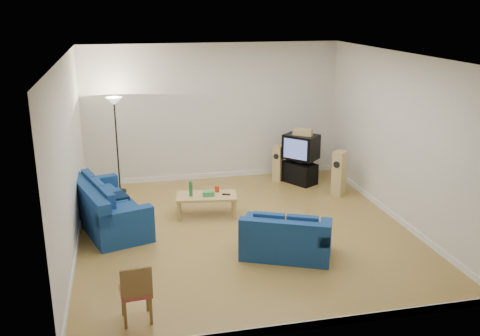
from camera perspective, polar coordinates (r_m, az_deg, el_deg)
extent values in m
cube|color=brown|center=(10.01, 0.50, -6.69)|extent=(6.00, 6.50, 0.01)
cube|color=white|center=(9.20, 0.56, 11.87)|extent=(6.00, 6.50, 0.01)
cube|color=silver|center=(12.58, -2.85, 5.93)|extent=(6.00, 0.01, 3.20)
cube|color=silver|center=(6.52, 7.05, -5.06)|extent=(6.00, 0.01, 3.20)
cube|color=silver|center=(9.29, -17.80, 1.04)|extent=(0.01, 6.50, 3.20)
cube|color=silver|center=(10.55, 16.62, 3.02)|extent=(0.01, 6.50, 3.20)
cube|color=white|center=(12.96, -2.74, -0.77)|extent=(6.00, 0.02, 0.12)
cube|color=white|center=(7.25, 6.57, -16.38)|extent=(6.00, 0.02, 0.12)
cube|color=white|center=(9.81, -16.92, -7.63)|extent=(0.02, 6.50, 0.12)
cube|color=white|center=(11.01, 15.90, -4.77)|extent=(0.02, 6.50, 0.12)
cube|color=navy|center=(10.43, -13.77, -4.93)|extent=(1.60, 2.43, 0.43)
cube|color=navy|center=(10.19, -15.94, -3.02)|extent=(0.89, 2.21, 0.44)
cube|color=navy|center=(11.23, -15.39, -1.61)|extent=(0.99, 0.51, 0.25)
cube|color=navy|center=(9.40, -12.11, -5.08)|extent=(0.99, 0.51, 0.25)
cube|color=black|center=(10.36, -13.08, -3.16)|extent=(0.51, 0.51, 0.12)
cube|color=navy|center=(9.06, 4.94, -8.17)|extent=(1.67, 1.35, 0.36)
cube|color=navy|center=(8.63, 4.74, -6.85)|extent=(1.41, 0.78, 0.37)
cube|color=navy|center=(9.03, 0.94, -6.22)|extent=(0.51, 0.82, 0.21)
cube|color=navy|center=(8.90, 9.09, -6.80)|extent=(0.51, 0.82, 0.21)
cube|color=black|center=(9.07, 5.08, -6.30)|extent=(0.46, 0.46, 0.10)
cube|color=tan|center=(10.58, -3.60, -3.01)|extent=(1.25, 0.75, 0.05)
cube|color=tan|center=(10.44, -6.54, -4.66)|extent=(0.07, 0.07, 0.38)
cube|color=tan|center=(10.89, -6.47, -3.70)|extent=(0.07, 0.07, 0.38)
cube|color=tan|center=(10.45, -0.57, -4.51)|extent=(0.07, 0.07, 0.38)
cube|color=tan|center=(10.91, -0.76, -3.55)|extent=(0.07, 0.07, 0.38)
cylinder|color=#197233|center=(10.49, -5.27, -2.24)|extent=(0.07, 0.07, 0.30)
cube|color=green|center=(10.50, -3.40, -2.76)|extent=(0.22, 0.13, 0.09)
cylinder|color=red|center=(10.71, -2.47, -2.24)|extent=(0.10, 0.10, 0.13)
cube|color=black|center=(10.56, -1.49, -2.83)|extent=(0.16, 0.10, 0.02)
cube|color=black|center=(12.61, 6.33, -0.50)|extent=(0.79, 0.91, 0.49)
cube|color=black|center=(12.60, 6.55, 0.87)|extent=(0.50, 0.54, 0.10)
cube|color=black|center=(12.45, 6.54, 2.28)|extent=(0.90, 0.91, 0.57)
cube|color=#46549B|center=(12.21, 5.92, 2.01)|extent=(0.42, 0.44, 0.46)
cube|color=tan|center=(12.31, 6.72, 3.83)|extent=(0.45, 0.40, 0.15)
cube|color=tan|center=(12.67, 4.06, 0.51)|extent=(0.31, 0.32, 0.85)
cylinder|color=black|center=(12.49, 3.87, 1.24)|extent=(0.11, 0.09, 0.13)
cube|color=tan|center=(11.85, 10.52, -0.57)|extent=(0.37, 0.37, 1.00)
cylinder|color=black|center=(11.65, 10.27, 0.35)|extent=(0.11, 0.12, 0.15)
cylinder|color=black|center=(12.30, -12.65, -2.40)|extent=(0.27, 0.27, 0.03)
cylinder|color=black|center=(12.00, -12.96, 2.15)|extent=(0.03, 0.03, 2.00)
cone|color=white|center=(11.79, -13.30, 6.97)|extent=(0.37, 0.37, 0.16)
cube|color=brown|center=(7.31, -12.15, -15.05)|extent=(0.04, 0.04, 0.40)
cube|color=brown|center=(7.59, -12.41, -13.75)|extent=(0.04, 0.04, 0.40)
cube|color=brown|center=(7.33, -9.49, -14.76)|extent=(0.04, 0.04, 0.40)
cube|color=brown|center=(7.61, -9.86, -13.48)|extent=(0.04, 0.04, 0.40)
cube|color=#973831|center=(7.35, -11.08, -12.78)|extent=(0.44, 0.44, 0.06)
cube|color=brown|center=(7.08, -11.00, -11.95)|extent=(0.41, 0.07, 0.40)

